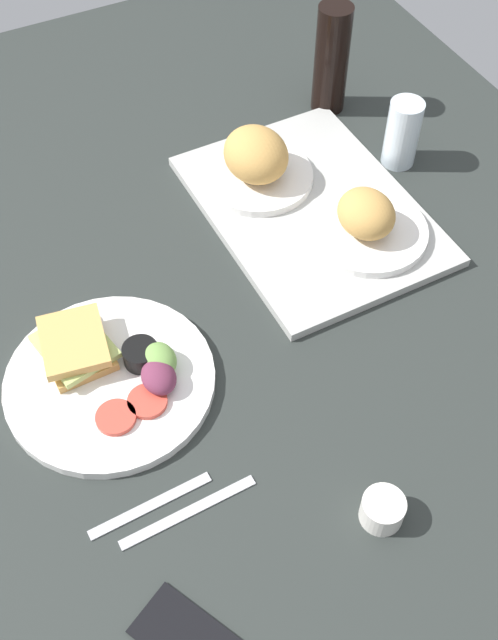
{
  "coord_description": "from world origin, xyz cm",
  "views": [
    {
      "loc": [
        64.4,
        -28.46,
        93.64
      ],
      "look_at": [
        2.0,
        3.0,
        4.0
      ],
      "focal_mm": 43.59,
      "sensor_mm": 36.0,
      "label": 1
    }
  ],
  "objects": [
    {
      "name": "soda_bottle",
      "position": [
        -41.17,
        41.82,
        10.41
      ],
      "size": [
        6.4,
        6.4,
        20.82
      ],
      "primitive_type": "cylinder",
      "color": "black",
      "rests_on": "ground_plane"
    },
    {
      "name": "ground_plane",
      "position": [
        0.0,
        0.0,
        -1.5
      ],
      "size": [
        190.0,
        150.0,
        3.0
      ],
      "primitive_type": "cube",
      "color": "#282D2B"
    },
    {
      "name": "knife",
      "position": [
        23.69,
        -16.62,
        0.25
      ],
      "size": [
        2.04,
        19.04,
        0.5
      ],
      "primitive_type": "cube",
      "rotation": [
        0.0,
        0.0,
        1.6
      ],
      "color": "#B7B7BC",
      "rests_on": "ground_plane"
    },
    {
      "name": "plate_with_salad",
      "position": [
        0.04,
        -18.21,
        1.64
      ],
      "size": [
        30.16,
        30.16,
        5.4
      ],
      "color": "white",
      "rests_on": "ground_plane"
    },
    {
      "name": "drinking_glass",
      "position": [
        -21.5,
        45.08,
        6.27
      ],
      "size": [
        6.01,
        6.01,
        12.54
      ],
      "primitive_type": "cylinder",
      "color": "silver",
      "rests_on": "ground_plane"
    },
    {
      "name": "serving_tray",
      "position": [
        -16.92,
        24.35,
        0.8
      ],
      "size": [
        45.43,
        33.59,
        1.6
      ],
      "primitive_type": "cube",
      "rotation": [
        0.0,
        0.0,
        0.01
      ],
      "color": "#B2B2AD",
      "rests_on": "ground_plane"
    },
    {
      "name": "bread_plate_far",
      "position": [
        -7.0,
        28.9,
        4.59
      ],
      "size": [
        19.61,
        19.61,
        8.42
      ],
      "color": "white",
      "rests_on": "serving_tray"
    },
    {
      "name": "espresso_cup",
      "position": [
        35.22,
        5.06,
        2.0
      ],
      "size": [
        5.6,
        5.6,
        4.0
      ],
      "primitive_type": "cylinder",
      "color": "silver",
      "rests_on": "ground_plane"
    },
    {
      "name": "bread_plate_near",
      "position": [
        -26.97,
        19.06,
        5.68
      ],
      "size": [
        19.22,
        19.22,
        9.87
      ],
      "color": "white",
      "rests_on": "serving_tray"
    },
    {
      "name": "fork",
      "position": [
        20.69,
        -20.62,
        0.25
      ],
      "size": [
        2.09,
        17.04,
        0.5
      ],
      "primitive_type": "cube",
      "rotation": [
        0.0,
        0.0,
        1.61
      ],
      "color": "#B7B7BC",
      "rests_on": "ground_plane"
    }
  ]
}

